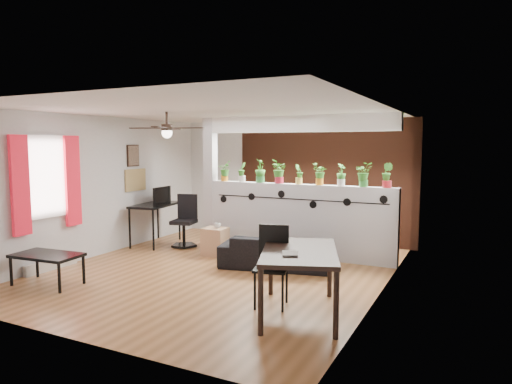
% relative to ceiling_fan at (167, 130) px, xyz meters
% --- Properties ---
extents(room_shell, '(6.30, 7.10, 2.90)m').
position_rel_ceiling_fan_xyz_m(room_shell, '(0.80, 0.30, -1.01)').
color(room_shell, brown).
rests_on(room_shell, ground).
extents(partition_wall, '(3.60, 0.18, 1.35)m').
position_rel_ceiling_fan_xyz_m(partition_wall, '(1.60, 1.80, -1.64)').
color(partition_wall, '#BCBCC1').
rests_on(partition_wall, ground).
extents(ceiling_header, '(3.60, 0.18, 0.30)m').
position_rel_ceiling_fan_xyz_m(ceiling_header, '(1.60, 1.80, 0.14)').
color(ceiling_header, white).
rests_on(ceiling_header, room_shell).
extents(pier_column, '(0.22, 0.20, 2.60)m').
position_rel_ceiling_fan_xyz_m(pier_column, '(-0.31, 1.80, -1.01)').
color(pier_column, '#BCBCC1').
rests_on(pier_column, ground).
extents(brick_panel, '(3.90, 0.05, 2.60)m').
position_rel_ceiling_fan_xyz_m(brick_panel, '(1.60, 3.27, -1.01)').
color(brick_panel, '#A94F31').
rests_on(brick_panel, ground).
extents(vine_decal, '(3.31, 0.01, 0.30)m').
position_rel_ceiling_fan_xyz_m(vine_decal, '(1.60, 1.70, -1.23)').
color(vine_decal, black).
rests_on(vine_decal, partition_wall).
extents(window_assembly, '(0.09, 1.30, 1.55)m').
position_rel_ceiling_fan_xyz_m(window_assembly, '(-1.76, -0.90, -0.81)').
color(window_assembly, white).
rests_on(window_assembly, room_shell).
extents(baseboard_heater, '(0.08, 1.00, 0.18)m').
position_rel_ceiling_fan_xyz_m(baseboard_heater, '(-1.74, -0.90, -2.22)').
color(baseboard_heater, beige).
rests_on(baseboard_heater, ground).
extents(corkboard, '(0.03, 0.60, 0.45)m').
position_rel_ceiling_fan_xyz_m(corkboard, '(-1.78, 1.25, -0.96)').
color(corkboard, '#997D4A').
rests_on(corkboard, room_shell).
extents(framed_art, '(0.03, 0.34, 0.44)m').
position_rel_ceiling_fan_xyz_m(framed_art, '(-1.78, 1.20, -0.46)').
color(framed_art, '#8C7259').
rests_on(framed_art, room_shell).
extents(ceiling_fan, '(1.19, 1.19, 0.43)m').
position_rel_ceiling_fan_xyz_m(ceiling_fan, '(0.00, 0.00, 0.00)').
color(ceiling_fan, black).
rests_on(ceiling_fan, room_shell).
extents(potted_plant_0, '(0.23, 0.25, 0.40)m').
position_rel_ceiling_fan_xyz_m(potted_plant_0, '(0.02, 1.80, -0.75)').
color(potted_plant_0, orange).
rests_on(potted_plant_0, partition_wall).
extents(potted_plant_1, '(0.22, 0.24, 0.38)m').
position_rel_ceiling_fan_xyz_m(potted_plant_1, '(0.42, 1.80, -0.76)').
color(potted_plant_1, white).
rests_on(potted_plant_1, partition_wall).
extents(potted_plant_2, '(0.29, 0.30, 0.45)m').
position_rel_ceiling_fan_xyz_m(potted_plant_2, '(0.81, 1.80, -0.73)').
color(potted_plant_2, '#31883C').
rests_on(potted_plant_2, partition_wall).
extents(potted_plant_3, '(0.29, 0.30, 0.45)m').
position_rel_ceiling_fan_xyz_m(potted_plant_3, '(1.21, 1.80, -0.73)').
color(potted_plant_3, red).
rests_on(potted_plant_3, partition_wall).
extents(potted_plant_4, '(0.22, 0.22, 0.36)m').
position_rel_ceiling_fan_xyz_m(potted_plant_4, '(1.60, 1.80, -0.77)').
color(potted_plant_4, '#DDBF4E').
rests_on(potted_plant_4, partition_wall).
extents(potted_plant_5, '(0.21, 0.24, 0.39)m').
position_rel_ceiling_fan_xyz_m(potted_plant_5, '(2.00, 1.80, -0.76)').
color(potted_plant_5, orange).
rests_on(potted_plant_5, partition_wall).
extents(potted_plant_6, '(0.20, 0.23, 0.39)m').
position_rel_ceiling_fan_xyz_m(potted_plant_6, '(2.39, 1.80, -0.76)').
color(potted_plant_6, white).
rests_on(potted_plant_6, partition_wall).
extents(potted_plant_7, '(0.27, 0.25, 0.42)m').
position_rel_ceiling_fan_xyz_m(potted_plant_7, '(2.79, 1.80, -0.74)').
color(potted_plant_7, green).
rests_on(potted_plant_7, partition_wall).
extents(potted_plant_8, '(0.26, 0.23, 0.43)m').
position_rel_ceiling_fan_xyz_m(potted_plant_8, '(3.18, 1.80, -0.74)').
color(potted_plant_8, red).
rests_on(potted_plant_8, partition_wall).
extents(sofa, '(1.90, 1.08, 0.52)m').
position_rel_ceiling_fan_xyz_m(sofa, '(1.55, 0.90, -2.05)').
color(sofa, black).
rests_on(sofa, ground).
extents(cube_shelf, '(0.44, 0.40, 0.52)m').
position_rel_ceiling_fan_xyz_m(cube_shelf, '(0.18, 1.17, -2.05)').
color(cube_shelf, tan).
rests_on(cube_shelf, ground).
extents(cup, '(0.15, 0.15, 0.10)m').
position_rel_ceiling_fan_xyz_m(cup, '(0.23, 1.17, -1.74)').
color(cup, gray).
rests_on(cup, cube_shelf).
extents(computer_desk, '(0.78, 1.25, 0.85)m').
position_rel_ceiling_fan_xyz_m(computer_desk, '(-1.45, 1.46, -1.55)').
color(computer_desk, black).
rests_on(computer_desk, ground).
extents(monitor, '(0.34, 0.07, 0.19)m').
position_rel_ceiling_fan_xyz_m(monitor, '(-1.45, 1.61, -1.37)').
color(monitor, black).
rests_on(monitor, computer_desk).
extents(office_chair, '(0.54, 0.54, 1.04)m').
position_rel_ceiling_fan_xyz_m(office_chair, '(-0.75, 1.52, -1.85)').
color(office_chair, black).
rests_on(office_chair, ground).
extents(dining_table, '(1.33, 1.68, 0.80)m').
position_rel_ceiling_fan_xyz_m(dining_table, '(2.66, -0.92, -1.60)').
color(dining_table, black).
rests_on(dining_table, ground).
extents(book, '(0.26, 0.30, 0.02)m').
position_rel_ceiling_fan_xyz_m(book, '(2.56, -1.22, -1.50)').
color(book, gray).
rests_on(book, dining_table).
extents(folding_chair, '(0.51, 0.51, 1.03)m').
position_rel_ceiling_fan_xyz_m(folding_chair, '(2.22, -0.75, -1.70)').
color(folding_chair, black).
rests_on(folding_chair, ground).
extents(coffee_table, '(1.04, 0.64, 0.47)m').
position_rel_ceiling_fan_xyz_m(coffee_table, '(-1.11, -1.48, -1.90)').
color(coffee_table, black).
rests_on(coffee_table, ground).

